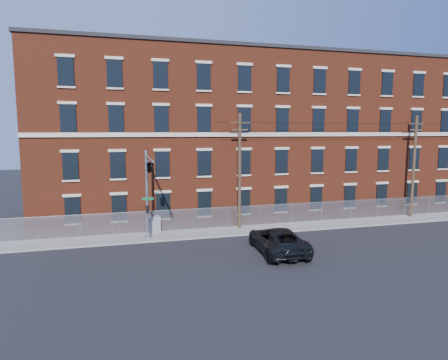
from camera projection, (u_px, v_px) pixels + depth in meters
name	position (u px, v px, depth m)	size (l,w,h in m)	color
ground	(236.00, 250.00, 28.05)	(140.00, 140.00, 0.00)	black
sidewalk	(343.00, 223.00, 35.94)	(65.00, 3.00, 0.12)	gray
mill_building	(302.00, 135.00, 43.48)	(55.30, 14.32, 16.30)	maroon
chain_link_fence	(336.00, 210.00, 37.06)	(59.06, 0.06, 1.85)	#A5A8AD
traffic_signal_mast	(149.00, 176.00, 27.91)	(0.90, 6.75, 7.00)	#9EA0A5
utility_pole_near	(240.00, 169.00, 33.26)	(1.80, 0.28, 10.00)	#3F2E1F
utility_pole_mid	(414.00, 164.00, 37.92)	(1.80, 0.28, 10.00)	#3F2E1F
overhead_wires	(416.00, 126.00, 37.45)	(40.00, 0.62, 0.62)	black
pickup_truck	(278.00, 240.00, 27.39)	(2.97, 6.43, 1.79)	black
utility_cabinet	(153.00, 225.00, 32.29)	(1.10, 0.55, 1.37)	gray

